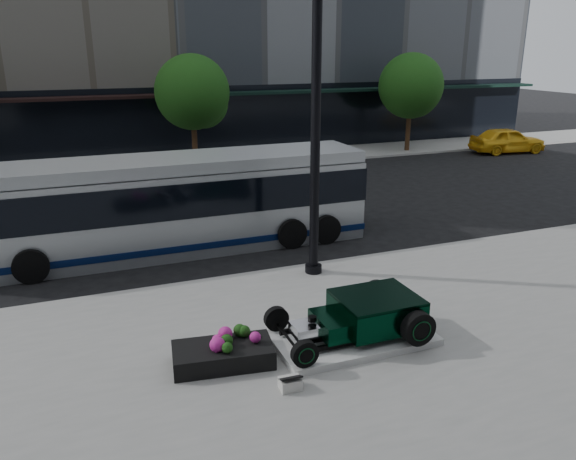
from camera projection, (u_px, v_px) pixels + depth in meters
name	position (u px, v px, depth m)	size (l,w,h in m)	color
ground	(255.00, 249.00, 17.80)	(120.00, 120.00, 0.00)	black
sidewalk_far	(174.00, 165.00, 30.16)	(70.00, 4.00, 0.12)	gray
street_trees	(195.00, 95.00, 28.59)	(29.80, 3.80, 5.70)	black
display_plinth	(352.00, 337.00, 12.02)	(3.40, 1.80, 0.15)	silver
hot_rod	(367.00, 314.00, 11.98)	(3.22, 2.00, 0.81)	black
info_plaque	(290.00, 383.00, 10.31)	(0.41, 0.32, 0.31)	silver
lamppost	(315.00, 132.00, 14.49)	(0.47, 0.47, 8.47)	black
flower_planter	(223.00, 353.00, 11.10)	(2.09, 1.25, 0.64)	black
transit_bus	(175.00, 203.00, 17.45)	(12.12, 2.88, 2.92)	#A2A8AC
white_sedan	(296.00, 177.00, 24.16)	(2.22, 5.46, 1.58)	silver
yellow_taxi	(507.00, 140.00, 33.72)	(1.80, 4.48, 1.53)	yellow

